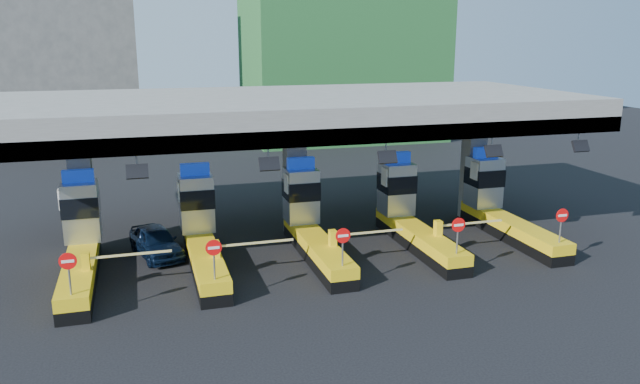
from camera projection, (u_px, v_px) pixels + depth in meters
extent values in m
plane|color=black|center=(311.00, 252.00, 29.05)|extent=(120.00, 120.00, 0.00)
cube|color=slate|center=(294.00, 111.00, 30.32)|extent=(28.00, 12.00, 1.50)
cube|color=#4C4C49|center=(329.00, 136.00, 25.12)|extent=(28.00, 0.60, 0.70)
cube|color=slate|center=(82.00, 195.00, 28.43)|extent=(1.00, 1.00, 5.50)
cube|color=slate|center=(295.00, 181.00, 31.17)|extent=(1.00, 1.00, 5.50)
cube|color=slate|center=(473.00, 169.00, 33.92)|extent=(1.00, 1.00, 5.50)
cylinder|color=slate|center=(136.00, 161.00, 23.21)|extent=(0.06, 0.06, 0.50)
cube|color=black|center=(137.00, 172.00, 23.11)|extent=(0.80, 0.38, 0.54)
cylinder|color=slate|center=(268.00, 154.00, 24.58)|extent=(0.06, 0.06, 0.50)
cube|color=black|center=(269.00, 164.00, 24.48)|extent=(0.80, 0.38, 0.54)
cylinder|color=slate|center=(386.00, 148.00, 25.95)|extent=(0.06, 0.06, 0.50)
cube|color=black|center=(387.00, 157.00, 25.85)|extent=(0.80, 0.38, 0.54)
cylinder|color=slate|center=(492.00, 142.00, 27.32)|extent=(0.06, 0.06, 0.50)
cube|color=black|center=(494.00, 151.00, 27.22)|extent=(0.80, 0.38, 0.54)
cylinder|color=slate|center=(578.00, 138.00, 28.55)|extent=(0.06, 0.06, 0.50)
cube|color=black|center=(581.00, 146.00, 28.45)|extent=(0.80, 0.38, 0.54)
cube|color=black|center=(81.00, 277.00, 25.32)|extent=(1.20, 8.00, 0.50)
cube|color=#E5B70C|center=(80.00, 266.00, 25.20)|extent=(1.20, 8.00, 0.50)
cube|color=#9EA3A8|center=(81.00, 211.00, 27.43)|extent=(1.50, 1.50, 2.60)
cube|color=black|center=(81.00, 205.00, 27.33)|extent=(1.56, 1.56, 0.90)
cube|color=#0C2DBF|center=(78.00, 176.00, 27.04)|extent=(1.30, 0.35, 0.55)
cube|color=white|center=(60.00, 199.00, 26.76)|extent=(0.06, 0.70, 0.90)
cylinder|color=slate|center=(70.00, 277.00, 21.63)|extent=(0.07, 0.07, 1.30)
cylinder|color=red|center=(68.00, 261.00, 21.46)|extent=(0.60, 0.04, 0.60)
cube|color=white|center=(68.00, 261.00, 21.43)|extent=(0.42, 0.02, 0.10)
cube|color=#E5B70C|center=(86.00, 261.00, 24.03)|extent=(0.30, 0.35, 0.70)
cube|color=white|center=(130.00, 254.00, 24.46)|extent=(3.20, 0.08, 0.08)
cube|color=black|center=(205.00, 265.00, 26.69)|extent=(1.20, 8.00, 0.50)
cube|color=#E5B70C|center=(205.00, 254.00, 26.57)|extent=(1.20, 8.00, 0.50)
cube|color=#9EA3A8|center=(196.00, 203.00, 28.80)|extent=(1.50, 1.50, 2.60)
cube|color=black|center=(196.00, 196.00, 28.71)|extent=(1.56, 1.56, 0.90)
cube|color=#0C2DBF|center=(195.00, 169.00, 28.41)|extent=(1.30, 0.35, 0.55)
cube|color=white|center=(178.00, 191.00, 28.13)|extent=(0.06, 0.70, 0.90)
cylinder|color=slate|center=(214.00, 263.00, 23.00)|extent=(0.07, 0.07, 1.30)
cylinder|color=red|center=(214.00, 248.00, 22.83)|extent=(0.60, 0.04, 0.60)
cube|color=white|center=(214.00, 248.00, 22.80)|extent=(0.42, 0.02, 0.10)
cube|color=#E5B70C|center=(216.00, 249.00, 25.40)|extent=(0.30, 0.35, 0.70)
cube|color=white|center=(256.00, 243.00, 25.83)|extent=(3.20, 0.08, 0.08)
cube|color=black|center=(317.00, 254.00, 28.06)|extent=(1.20, 8.00, 0.50)
cube|color=#E5B70C|center=(317.00, 243.00, 27.94)|extent=(1.20, 8.00, 0.50)
cube|color=#9EA3A8|center=(301.00, 195.00, 30.17)|extent=(1.50, 1.50, 2.60)
cube|color=black|center=(301.00, 189.00, 30.08)|extent=(1.56, 1.56, 0.90)
cube|color=#0C2DBF|center=(301.00, 163.00, 29.78)|extent=(1.30, 0.35, 0.55)
cube|color=white|center=(286.00, 183.00, 29.50)|extent=(0.06, 0.70, 0.90)
cylinder|color=slate|center=(343.00, 250.00, 24.37)|extent=(0.07, 0.07, 1.30)
cylinder|color=red|center=(343.00, 236.00, 24.20)|extent=(0.60, 0.04, 0.60)
cube|color=white|center=(343.00, 236.00, 24.17)|extent=(0.42, 0.02, 0.10)
cube|color=#E5B70C|center=(333.00, 238.00, 26.77)|extent=(0.30, 0.35, 0.70)
cube|color=white|center=(369.00, 232.00, 27.20)|extent=(3.20, 0.08, 0.08)
cube|color=black|center=(419.00, 244.00, 29.43)|extent=(1.20, 8.00, 0.50)
cube|color=#E5B70C|center=(419.00, 234.00, 29.31)|extent=(1.20, 8.00, 0.50)
cube|color=#9EA3A8|center=(396.00, 188.00, 31.54)|extent=(1.50, 1.50, 2.60)
cube|color=black|center=(397.00, 182.00, 31.45)|extent=(1.56, 1.56, 0.90)
cube|color=#0C2DBF|center=(397.00, 157.00, 31.15)|extent=(1.30, 0.35, 0.55)
cube|color=white|center=(384.00, 177.00, 30.87)|extent=(0.06, 0.70, 0.90)
cylinder|color=slate|center=(457.00, 239.00, 25.74)|extent=(0.07, 0.07, 1.30)
cylinder|color=red|center=(458.00, 225.00, 25.57)|extent=(0.60, 0.04, 0.60)
cube|color=white|center=(459.00, 225.00, 25.54)|extent=(0.42, 0.02, 0.10)
cube|color=#E5B70C|center=(438.00, 228.00, 28.14)|extent=(0.30, 0.35, 0.70)
cube|color=white|center=(471.00, 223.00, 28.57)|extent=(3.20, 0.08, 0.08)
cube|color=black|center=(511.00, 234.00, 30.80)|extent=(1.20, 8.00, 0.50)
cube|color=#E5B70C|center=(512.00, 225.00, 30.68)|extent=(1.20, 8.00, 0.50)
cube|color=#9EA3A8|center=(484.00, 182.00, 32.91)|extent=(1.50, 1.50, 2.60)
cube|color=black|center=(484.00, 176.00, 32.82)|extent=(1.56, 1.56, 0.90)
cube|color=#0C2DBF|center=(486.00, 152.00, 32.52)|extent=(1.30, 0.35, 0.55)
cube|color=white|center=(474.00, 171.00, 32.24)|extent=(0.06, 0.70, 0.90)
cylinder|color=slate|center=(560.00, 228.00, 27.11)|extent=(0.07, 0.07, 1.30)
cylinder|color=red|center=(562.00, 215.00, 26.94)|extent=(0.60, 0.04, 0.60)
cube|color=white|center=(563.00, 215.00, 26.91)|extent=(0.42, 0.02, 0.10)
cube|color=#E5B70C|center=(534.00, 219.00, 29.51)|extent=(0.30, 0.35, 0.70)
cube|color=white|center=(564.00, 214.00, 29.94)|extent=(3.20, 0.08, 0.08)
cube|color=#4C4C49|center=(56.00, 45.00, 56.52)|extent=(14.00, 10.00, 18.00)
imported|color=black|center=(156.00, 241.00, 28.38)|extent=(2.65, 4.35, 1.38)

